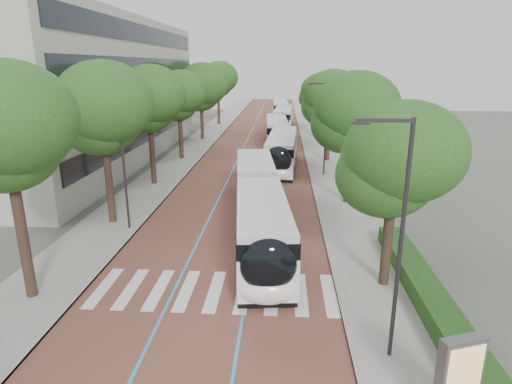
{
  "coord_description": "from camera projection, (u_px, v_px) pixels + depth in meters",
  "views": [
    {
      "loc": [
        3.04,
        -15.59,
        9.56
      ],
      "look_at": [
        1.55,
        8.33,
        2.4
      ],
      "focal_mm": 30.0,
      "sensor_mm": 36.0,
      "label": 1
    }
  ],
  "objects": [
    {
      "name": "lane_line_right",
      "position": [
        271.0,
        140.0,
        55.98
      ],
      "size": [
        0.12,
        126.0,
        0.01
      ],
      "primitive_type": "cube",
      "color": "#2A93D4",
      "rests_on": "road"
    },
    {
      "name": "ground",
      "position": [
        207.0,
        303.0,
        17.83
      ],
      "size": [
        160.0,
        160.0,
        0.0
      ],
      "primitive_type": "plane",
      "color": "#51544C",
      "rests_on": "ground"
    },
    {
      "name": "zebra_crossing",
      "position": [
        215.0,
        291.0,
        18.77
      ],
      "size": [
        10.55,
        3.6,
        0.01
      ],
      "color": "silver",
      "rests_on": "ground"
    },
    {
      "name": "hedge",
      "position": [
        431.0,
        299.0,
        17.14
      ],
      "size": [
        1.2,
        14.0,
        0.8
      ],
      "primitive_type": "cube",
      "color": "#194618",
      "rests_on": "sidewalk_right"
    },
    {
      "name": "bus_queued_0",
      "position": [
        282.0,
        152.0,
        40.55
      ],
      "size": [
        3.14,
        12.51,
        3.2
      ],
      "rotation": [
        0.0,
        0.0,
        -0.05
      ],
      "color": "white",
      "rests_on": "ground"
    },
    {
      "name": "office_building",
      "position": [
        63.0,
        91.0,
        43.76
      ],
      "size": [
        18.11,
        40.0,
        14.0
      ],
      "color": "#A3A297",
      "rests_on": "ground"
    },
    {
      "name": "lane_line_left",
      "position": [
        247.0,
        140.0,
        56.17
      ],
      "size": [
        0.12,
        126.0,
        0.01
      ],
      "primitive_type": "cube",
      "color": "#2A93D4",
      "rests_on": "road"
    },
    {
      "name": "streetlight_near",
      "position": [
        397.0,
        225.0,
        13.19
      ],
      "size": [
        1.82,
        0.2,
        8.0
      ],
      "color": "#2A2A2D",
      "rests_on": "sidewalk_right"
    },
    {
      "name": "bus_queued_3",
      "position": [
        280.0,
        110.0,
        77.34
      ],
      "size": [
        3.03,
        12.49,
        3.2
      ],
      "rotation": [
        0.0,
        0.0,
        0.04
      ],
      "color": "white",
      "rests_on": "ground"
    },
    {
      "name": "lamp_post_left",
      "position": [
        124.0,
        163.0,
        24.66
      ],
      "size": [
        0.14,
        0.14,
        8.0
      ],
      "primitive_type": "cylinder",
      "color": "#2A2A2D",
      "rests_on": "sidewalk_left"
    },
    {
      "name": "lead_bus",
      "position": [
        259.0,
        206.0,
        24.94
      ],
      "size": [
        4.33,
        18.55,
        3.2
      ],
      "rotation": [
        0.0,
        0.0,
        0.1
      ],
      "color": "black",
      "rests_on": "ground"
    },
    {
      "name": "ad_panel",
      "position": [
        458.0,
        379.0,
        11.4
      ],
      "size": [
        1.32,
        0.74,
        2.65
      ],
      "rotation": [
        0.0,
        0.0,
        0.33
      ],
      "color": "#59595B",
      "rests_on": "sidewalk_right"
    },
    {
      "name": "streetlight_far",
      "position": [
        324.0,
        121.0,
        37.09
      ],
      "size": [
        1.82,
        0.2,
        8.0
      ],
      "color": "#2A2A2D",
      "rests_on": "sidewalk_right"
    },
    {
      "name": "kerb_left",
      "position": [
        217.0,
        140.0,
        56.4
      ],
      "size": [
        0.2,
        140.0,
        0.14
      ],
      "primitive_type": "cube",
      "color": "gray",
      "rests_on": "ground"
    },
    {
      "name": "trees_right",
      "position": [
        336.0,
        108.0,
        37.46
      ],
      "size": [
        6.02,
        47.1,
        8.65
      ],
      "color": "black",
      "rests_on": "ground"
    },
    {
      "name": "sidewalk_left",
      "position": [
        203.0,
        139.0,
        56.51
      ],
      "size": [
        4.0,
        140.0,
        0.12
      ],
      "primitive_type": "cube",
      "color": "gray",
      "rests_on": "ground"
    },
    {
      "name": "trees_left",
      "position": [
        179.0,
        94.0,
        43.28
      ],
      "size": [
        6.45,
        60.57,
        9.54
      ],
      "color": "black",
      "rests_on": "ground"
    },
    {
      "name": "bus_queued_1",
      "position": [
        277.0,
        132.0,
        52.21
      ],
      "size": [
        3.08,
        12.5,
        3.2
      ],
      "rotation": [
        0.0,
        0.0,
        0.05
      ],
      "color": "white",
      "rests_on": "ground"
    },
    {
      "name": "sidewalk_right",
      "position": [
        317.0,
        141.0,
        55.62
      ],
      "size": [
        4.0,
        140.0,
        0.12
      ],
      "primitive_type": "cube",
      "color": "gray",
      "rests_on": "ground"
    },
    {
      "name": "road",
      "position": [
        259.0,
        140.0,
        56.08
      ],
      "size": [
        11.0,
        140.0,
        0.02
      ],
      "primitive_type": "cube",
      "color": "brown",
      "rests_on": "ground"
    },
    {
      "name": "kerb_right",
      "position": [
        302.0,
        140.0,
        55.73
      ],
      "size": [
        0.2,
        140.0,
        0.14
      ],
      "primitive_type": "cube",
      "color": "gray",
      "rests_on": "ground"
    },
    {
      "name": "bus_queued_2",
      "position": [
        283.0,
        119.0,
        64.85
      ],
      "size": [
        3.09,
        12.5,
        3.2
      ],
      "rotation": [
        0.0,
        0.0,
        -0.05
      ],
      "color": "white",
      "rests_on": "ground"
    }
  ]
}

